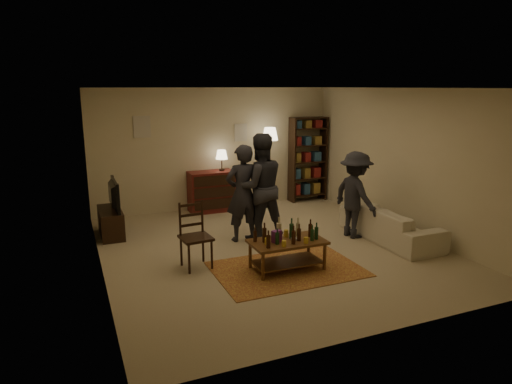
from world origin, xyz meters
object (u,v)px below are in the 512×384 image
dining_chair (194,233)px  tv_stand (111,216)px  bookshelf (308,158)px  person_left (243,193)px  sofa (390,223)px  dresser (212,190)px  floor_lamp (270,140)px  person_by_sofa (355,195)px  coffee_table (287,244)px  person_right (260,187)px

dining_chair → tv_stand: 2.31m
bookshelf → person_left: (-2.52, -2.18, -0.16)m
sofa → person_left: (-2.47, 1.00, 0.57)m
dresser → floor_lamp: (1.34, -0.15, 1.08)m
floor_lamp → sofa: 3.39m
dining_chair → dresser: 3.21m
person_by_sofa → floor_lamp: bearing=6.3°
coffee_table → person_by_sofa: size_ratio=0.71×
coffee_table → bookshelf: (2.39, 3.71, 0.62)m
dresser → person_left: (-0.08, -2.11, 0.40)m
dining_chair → sofa: 3.61m
person_left → bookshelf: bearing=-140.3°
floor_lamp → bookshelf: bearing=11.0°
sofa → dining_chair: bearing=87.7°
tv_stand → coffee_table: bearing=-49.9°
coffee_table → bookshelf: bookshelf is taller
coffee_table → sofa: (2.35, 0.53, -0.11)m
floor_lamp → dining_chair: bearing=-132.0°
bookshelf → sofa: bookshelf is taller
floor_lamp → person_right: size_ratio=0.95×
sofa → coffee_table: bearing=102.8°
person_left → person_right: size_ratio=0.91×
dining_chair → tv_stand: size_ratio=0.98×
tv_stand → floor_lamp: (3.59, 0.77, 1.17)m
coffee_table → person_left: person_left is taller
dresser → bookshelf: bookshelf is taller
dresser → person_by_sofa: (1.89, -2.71, 0.32)m
bookshelf → tv_stand: bearing=-168.2°
dining_chair → bookshelf: (3.65, 3.04, 0.49)m
coffee_table → dining_chair: bearing=151.7°
floor_lamp → sofa: floor_lamp is taller
sofa → person_left: person_left is taller
sofa → person_left: bearing=67.9°
tv_stand → sofa: (4.64, -2.20, -0.08)m
floor_lamp → person_left: size_ratio=1.05×
tv_stand → person_left: person_left is taller
dining_chair → person_left: 1.46m
person_right → floor_lamp: bearing=-115.1°
coffee_table → bookshelf: bearing=57.2°
dresser → person_right: 2.20m
sofa → person_by_sofa: 0.81m
bookshelf → person_by_sofa: size_ratio=1.27×
floor_lamp → sofa: bearing=-70.4°
dining_chair → person_left: bearing=32.3°
floor_lamp → person_right: 2.34m
dining_chair → sofa: bearing=-7.3°
person_left → person_right: person_right is taller
bookshelf → person_left: 3.33m
person_right → person_by_sofa: size_ratio=1.21×
dining_chair → dresser: size_ratio=0.76×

